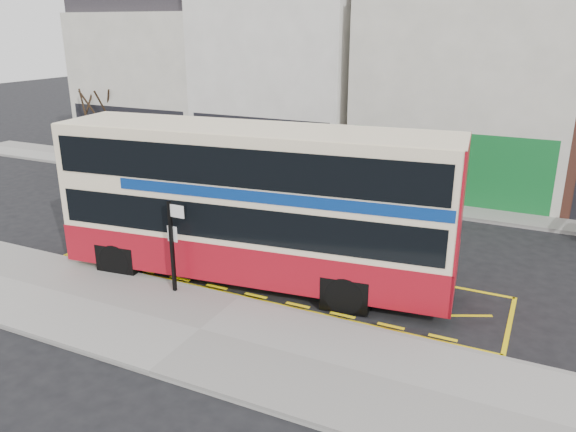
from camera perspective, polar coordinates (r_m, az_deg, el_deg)
The scene contains 14 objects.
ground at distance 16.32m, azimuth -4.35°, elevation -8.13°, with size 120.00×120.00×0.00m, color black.
pavement at distance 14.59m, azimuth -8.92°, elevation -11.50°, with size 40.00×4.00×0.15m, color #999791.
kerb at distance 16.00m, azimuth -5.02°, elevation -8.43°, with size 40.00×0.15×0.15m, color gray.
far_pavement at distance 25.73m, azimuth 7.88°, elevation 2.17°, with size 50.00×3.00×0.15m, color #999791.
road_markings at distance 17.58m, azimuth -1.75°, elevation -5.99°, with size 14.00×3.40×0.01m, color yellow, non-canonical shape.
terrace_far_left at distance 34.64m, azimuth -11.91°, elevation 14.24°, with size 8.00×8.01×10.80m.
terrace_left at distance 30.46m, azimuth 0.55°, elevation 14.98°, with size 8.00×8.01×11.80m.
terrace_green_shop at distance 27.90m, azimuth 18.02°, elevation 13.21°, with size 9.00×8.01×11.30m.
double_decker_bus at distance 16.45m, azimuth -3.31°, elevation 1.37°, with size 11.91×4.00×4.67m.
bus_stop_post at distance 15.91m, azimuth -11.59°, elevation -2.12°, with size 0.67×0.12×2.71m.
car_silver at distance 28.56m, azimuth -10.85°, elevation 5.00°, with size 1.67×4.16×1.42m, color #ABABB0.
car_grey at distance 23.04m, azimuth 9.24°, elevation 1.74°, with size 1.49×4.26×1.40m, color #3F4146.
street_tree_left at distance 32.62m, azimuth -19.03°, elevation 11.17°, with size 2.44×2.44×5.26m.
street_tree_right at distance 25.21m, azimuth 19.57°, elevation 9.06°, with size 2.42×2.42×5.22m.
Camera 1 is at (7.36, -12.55, 7.40)m, focal length 35.00 mm.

